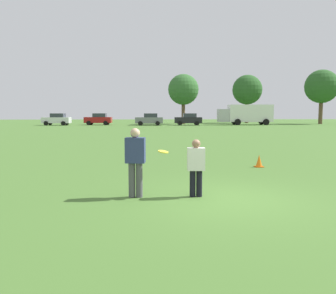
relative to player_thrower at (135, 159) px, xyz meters
The scene contains 13 objects.
ground_plane 2.47m from the player_thrower, 10.25° to the right, with size 174.11×174.11×0.00m, color #47702D.
player_thrower is the anchor object (origin of this frame).
player_defender 1.53m from the player_thrower, ahead, with size 0.44×0.27×1.45m.
frisbee 0.72m from the player_thrower, ahead, with size 0.28×0.27×0.09m.
traffic_cone 6.61m from the player_thrower, 45.36° to the left, with size 0.32×0.32×0.48m.
parked_car_near_left 49.46m from the player_thrower, 105.97° to the left, with size 4.28×2.37×1.82m.
parked_car_mid_left 49.12m from the player_thrower, 98.64° to the left, with size 4.28×2.37×1.82m.
parked_car_center 46.35m from the player_thrower, 89.21° to the left, with size 4.28×2.37×1.82m.
parked_car_mid_right 47.23m from the player_thrower, 81.91° to the left, with size 4.28×2.37×1.82m.
box_truck 50.34m from the player_thrower, 71.53° to the left, with size 8.61×3.28×3.18m.
tree_west_oak 52.77m from the player_thrower, 83.03° to the left, with size 5.15×5.15×8.37m.
tree_west_maple 59.63m from the player_thrower, 71.88° to the left, with size 5.37×5.37×8.73m.
tree_center_elm 58.84m from the player_thrower, 59.78° to the left, with size 5.59×5.59×9.08m.
Camera 1 is at (-1.93, -8.55, 2.16)m, focal length 38.65 mm.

